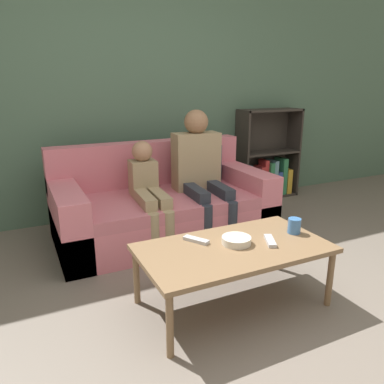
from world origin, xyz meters
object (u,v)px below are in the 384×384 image
Objects in this scene: coffee_table at (234,251)px; snack_bowl at (236,240)px; tv_remote_0 at (270,241)px; tv_remote_1 at (196,240)px; bookshelf at (266,165)px; person_adult at (199,164)px; person_child at (148,189)px; cup_near at (294,226)px; couch at (163,206)px.

coffee_table is 0.07m from snack_bowl.
tv_remote_0 and tv_remote_1 have the same top height.
bookshelf is 5.81× the size of snack_bowl.
bookshelf reaches higher than tv_remote_0.
person_adult is 0.54m from person_child.
cup_near is 0.55× the size of snack_bowl.
tv_remote_1 reaches higher than coffee_table.
coffee_table is 11.48× the size of cup_near.
cup_near reaches higher than snack_bowl.
bookshelf reaches higher than snack_bowl.
coffee_table is 6.64× the size of tv_remote_0.
bookshelf is 1.43m from person_adult.
tv_remote_0 is at bearing -125.82° from bookshelf.
bookshelf is 2.15m from cup_near.
bookshelf reaches higher than cup_near.
snack_bowl reaches higher than tv_remote_1.
coffee_table is 0.24m from tv_remote_0.
tv_remote_0 is (0.20, -1.31, 0.14)m from couch.
person_adult reaches higher than tv_remote_1.
snack_bowl is at bearing -102.31° from person_adult.
person_adult is 6.18× the size of snack_bowl.
person_adult is 1.19m from cup_near.
tv_remote_0 is (0.39, -1.16, -0.09)m from person_child.
person_child is at bearing -157.35° from bookshelf.
person_child is 4.82× the size of snack_bowl.
person_adult is 6.60× the size of tv_remote_1.
cup_near is (0.47, 0.01, 0.08)m from coffee_table.
couch is 1.78× the size of bookshelf.
snack_bowl is (-0.43, 0.02, -0.03)m from cup_near.
snack_bowl is (0.19, -1.08, -0.08)m from person_child.
bookshelf is 1.20× the size of person_child.
tv_remote_1 is (-1.77, -1.68, 0.03)m from bookshelf.
bookshelf is 2.39m from snack_bowl.
coffee_table is 0.24m from tv_remote_1.
couch is at bearing 88.75° from coffee_table.
person_child is at bearing 100.00° from snack_bowl.
snack_bowl is (-0.20, 0.07, 0.01)m from tv_remote_0.
coffee_table is at bearing -73.68° from tv_remote_1.
snack_bowl reaches higher than coffee_table.
tv_remote_0 is 0.46m from tv_remote_1.
tv_remote_1 is at bearing 166.51° from cup_near.
person_child is at bearing -140.27° from couch.
tv_remote_1 is at bearing -136.59° from bookshelf.
coffee_table is at bearing -144.45° from snack_bowl.
person_child is at bearing 119.65° from cup_near.
person_child is at bearing 134.50° from tv_remote_0.
tv_remote_0 is at bearing -58.89° from tv_remote_1.
tv_remote_1 is (-0.20, -1.10, 0.14)m from couch.
cup_near is at bearing -70.63° from couch.
person_child reaches higher than tv_remote_1.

